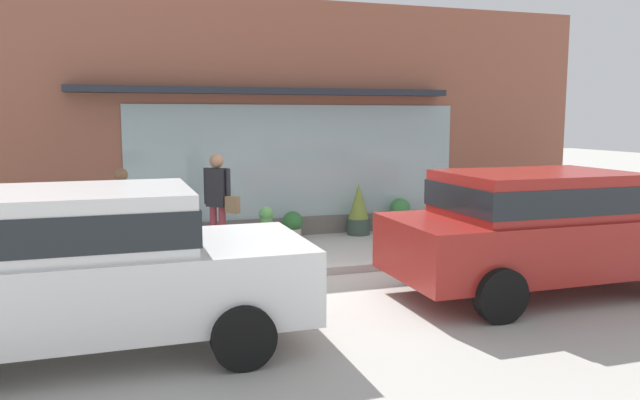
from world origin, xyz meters
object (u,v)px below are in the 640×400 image
(potted_plant_by_entrance, at_px, (400,215))
(potted_plant_near_hydrant, at_px, (56,225))
(pedestrian_with_handbag, at_px, (218,197))
(parked_car_red, at_px, (544,225))
(potted_plant_window_center, at_px, (486,207))
(potted_plant_trailing_edge, at_px, (359,210))
(pedestrian_passerby, at_px, (122,209))
(fire_hydrant, at_px, (266,232))
(potted_plant_doorstep, at_px, (293,225))
(potted_plant_low_front, at_px, (182,224))
(parked_car_white, at_px, (82,262))

(potted_plant_by_entrance, distance_m, potted_plant_near_hydrant, 6.62)
(pedestrian_with_handbag, height_order, parked_car_red, pedestrian_with_handbag)
(parked_car_red, xyz_separation_m, potted_plant_by_entrance, (0.19, 4.78, -0.60))
(pedestrian_with_handbag, relative_size, potted_plant_window_center, 2.08)
(pedestrian_with_handbag, height_order, potted_plant_by_entrance, pedestrian_with_handbag)
(potted_plant_near_hydrant, bearing_deg, potted_plant_trailing_edge, -2.57)
(pedestrian_passerby, height_order, parked_car_red, parked_car_red)
(fire_hydrant, xyz_separation_m, potted_plant_doorstep, (0.84, 1.35, -0.15))
(parked_car_red, bearing_deg, pedestrian_with_handbag, 136.73)
(fire_hydrant, height_order, potted_plant_near_hydrant, fire_hydrant)
(potted_plant_trailing_edge, height_order, potted_plant_low_front, potted_plant_trailing_edge)
(fire_hydrant, bearing_deg, potted_plant_trailing_edge, 32.67)
(potted_plant_window_center, bearing_deg, fire_hydrant, -165.41)
(fire_hydrant, relative_size, pedestrian_passerby, 0.55)
(potted_plant_by_entrance, xyz_separation_m, potted_plant_low_front, (-4.48, -0.18, 0.09))
(pedestrian_passerby, bearing_deg, potted_plant_low_front, 157.35)
(parked_car_red, bearing_deg, potted_plant_low_front, 132.80)
(potted_plant_near_hydrant, bearing_deg, potted_plant_by_entrance, -1.14)
(potted_plant_trailing_edge, bearing_deg, parked_car_white, -134.63)
(potted_plant_trailing_edge, relative_size, potted_plant_window_center, 1.23)
(potted_plant_window_center, bearing_deg, potted_plant_low_front, 179.63)
(fire_hydrant, height_order, potted_plant_by_entrance, fire_hydrant)
(pedestrian_passerby, distance_m, potted_plant_by_entrance, 5.72)
(pedestrian_passerby, xyz_separation_m, parked_car_red, (5.32, -3.34, 0.02))
(potted_plant_by_entrance, distance_m, potted_plant_low_front, 4.48)
(potted_plant_near_hydrant, relative_size, potted_plant_window_center, 1.02)
(potted_plant_doorstep, xyz_separation_m, potted_plant_by_entrance, (2.38, 0.20, 0.04))
(pedestrian_passerby, bearing_deg, potted_plant_doorstep, 128.08)
(potted_plant_low_front, relative_size, potted_plant_window_center, 0.94)
(potted_plant_doorstep, xyz_separation_m, potted_plant_low_front, (-2.10, 0.03, 0.13))
(parked_car_red, bearing_deg, potted_plant_window_center, 65.01)
(pedestrian_with_handbag, xyz_separation_m, potted_plant_doorstep, (1.59, 1.05, -0.74))
(fire_hydrant, bearing_deg, pedestrian_with_handbag, 157.51)
(fire_hydrant, relative_size, potted_plant_near_hydrant, 1.01)
(fire_hydrant, height_order, parked_car_red, parked_car_red)
(fire_hydrant, bearing_deg, pedestrian_passerby, 177.23)
(pedestrian_with_handbag, bearing_deg, fire_hydrant, 20.40)
(parked_car_red, relative_size, potted_plant_near_hydrant, 5.10)
(parked_car_red, relative_size, potted_plant_low_front, 5.52)
(potted_plant_by_entrance, bearing_deg, potted_plant_near_hydrant, 178.86)
(parked_car_red, distance_m, potted_plant_trailing_edge, 4.75)
(potted_plant_by_entrance, bearing_deg, parked_car_red, -92.26)
(potted_plant_doorstep, height_order, potted_plant_low_front, potted_plant_low_front)
(fire_hydrant, bearing_deg, potted_plant_doorstep, 58.15)
(parked_car_red, xyz_separation_m, potted_plant_doorstep, (-2.19, 4.58, -0.64))
(pedestrian_with_handbag, height_order, potted_plant_doorstep, pedestrian_with_handbag)
(parked_car_red, height_order, potted_plant_window_center, parked_car_red)
(potted_plant_low_front, bearing_deg, fire_hydrant, -47.64)
(fire_hydrant, distance_m, parked_car_red, 4.45)
(pedestrian_with_handbag, height_order, potted_plant_trailing_edge, pedestrian_with_handbag)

